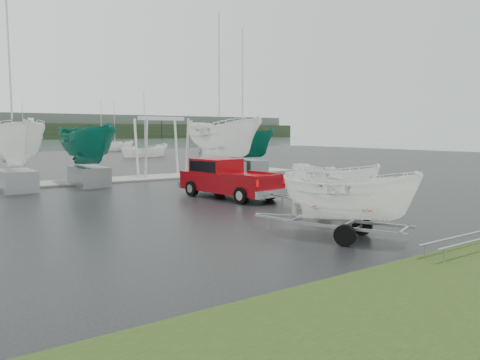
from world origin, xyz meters
TOP-DOWN VIEW (x-y plane):
  - ground_plane at (0.00, 0.00)m, footprint 120.00×120.00m
  - grass_verge at (0.00, -11.00)m, footprint 40.00×40.00m
  - dock at (0.00, 13.00)m, footprint 30.00×3.00m
  - pickup_truck at (2.63, 2.64)m, footprint 2.63×5.71m
  - trailer_hitched at (3.51, -3.53)m, footprint 1.85×3.73m
  - trailer_parked at (0.72, -6.75)m, footprint 2.52×3.77m
  - boat_hoist at (4.32, 13.00)m, footprint 3.30×2.18m
  - keelboat_0 at (-5.09, 11.00)m, footprint 2.61×3.20m
  - keelboat_1 at (-1.22, 11.20)m, footprint 2.41×3.20m
  - keelboat_2 at (7.97, 11.00)m, footprint 2.94×3.20m
  - keelboat_3 at (10.14, 11.30)m, footprint 2.19×3.20m
  - moored_boat_2 at (13.77, 37.43)m, footprint 2.72×2.66m
  - moored_boat_3 at (17.10, 56.70)m, footprint 2.62×2.56m
  - moored_boat_5 at (6.16, 70.29)m, footprint 4.14×4.16m
  - moored_boat_7 at (14.59, 55.60)m, footprint 2.93×2.87m

SIDE VIEW (x-z plane):
  - ground_plane at x=0.00m, z-range 0.00..0.00m
  - moored_boat_5 at x=6.16m, z-range -5.96..5.97m
  - moored_boat_7 at x=14.59m, z-range -5.76..5.77m
  - grass_verge at x=0.00m, z-range 0.00..0.00m
  - moored_boat_2 at x=13.77m, z-range -5.60..5.61m
  - moored_boat_3 at x=17.10m, z-range -5.59..5.60m
  - dock at x=0.00m, z-range -0.01..0.11m
  - pickup_truck at x=2.63m, z-range 0.04..1.87m
  - trailer_hitched at x=3.51m, z-range 0.20..4.62m
  - trailer_parked at x=0.72m, z-range 0.20..4.82m
  - boat_hoist at x=4.32m, z-range 0.61..4.73m
  - keelboat_3 at x=10.14m, z-range -1.73..8.62m
  - keelboat_1 at x=-1.22m, z-range 0.07..7.56m
  - keelboat_0 at x=-5.09m, z-range -1.24..9.54m
  - keelboat_2 at x=7.97m, z-range -0.89..10.24m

